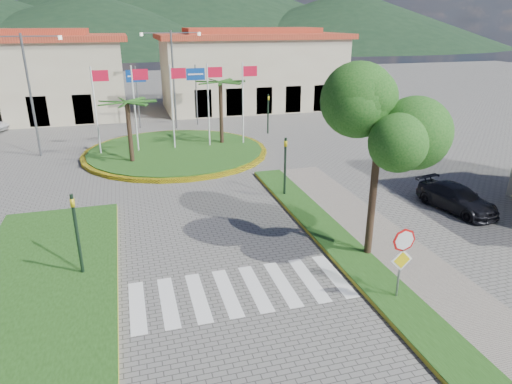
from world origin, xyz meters
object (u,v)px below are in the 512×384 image
object	(u,v)px
car_dark_a	(78,113)
car_dark_b	(224,109)
stop_sign	(402,253)
roundabout_island	(176,151)
car_side_right	(457,198)
deciduous_tree	(380,127)

from	to	relation	value
car_dark_a	car_dark_b	distance (m)	13.75
stop_sign	car_dark_b	bearing A→B (deg)	87.69
roundabout_island	car_side_right	world-z (taller)	roundabout_island
car_dark_a	car_side_right	distance (m)	34.50
car_dark_a	car_dark_b	xyz separation A→B (m)	(13.63, -1.80, -0.02)
stop_sign	car_dark_b	xyz separation A→B (m)	(1.32, 32.79, -1.20)
deciduous_tree	car_dark_a	size ratio (longest dim) A/B	1.90
roundabout_island	car_dark_b	size ratio (longest dim) A/B	3.57
deciduous_tree	car_dark_b	world-z (taller)	deciduous_tree
stop_sign	car_side_right	distance (m)	9.41
stop_sign	car_dark_b	world-z (taller)	stop_sign
roundabout_island	car_dark_a	distance (m)	16.34
car_side_right	car_dark_b	bearing A→B (deg)	91.65
deciduous_tree	car_dark_a	bearing A→B (deg)	112.24
car_dark_a	roundabout_island	bearing A→B (deg)	-160.14
stop_sign	car_side_right	world-z (taller)	stop_sign
stop_sign	car_side_right	size ratio (longest dim) A/B	0.63
car_side_right	car_dark_a	bearing A→B (deg)	113.67
car_dark_b	car_side_right	distance (m)	27.35
car_dark_a	stop_sign	bearing A→B (deg)	-167.54
deciduous_tree	car_side_right	size ratio (longest dim) A/B	1.61
stop_sign	deciduous_tree	world-z (taller)	deciduous_tree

